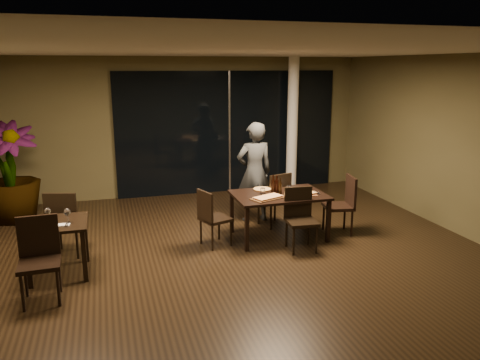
% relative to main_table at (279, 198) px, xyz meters
% --- Properties ---
extents(ground, '(8.00, 8.00, 0.00)m').
position_rel_main_table_xyz_m(ground, '(-1.00, -0.80, -0.68)').
color(ground, black).
rests_on(ground, ground).
extents(wall_back, '(8.00, 0.10, 3.00)m').
position_rel_main_table_xyz_m(wall_back, '(-1.00, 3.25, 0.82)').
color(wall_back, '#4B4528').
rests_on(wall_back, ground).
extents(wall_front, '(8.00, 0.10, 3.00)m').
position_rel_main_table_xyz_m(wall_front, '(-1.00, -4.85, 0.82)').
color(wall_front, '#4B4528').
rests_on(wall_front, ground).
extents(wall_right, '(0.10, 8.00, 3.00)m').
position_rel_main_table_xyz_m(wall_right, '(3.05, -0.80, 0.82)').
color(wall_right, '#4B4528').
rests_on(wall_right, ground).
extents(ceiling, '(8.00, 8.00, 0.04)m').
position_rel_main_table_xyz_m(ceiling, '(-1.00, -0.80, 2.34)').
color(ceiling, silver).
rests_on(ceiling, wall_back).
extents(window_panel, '(5.00, 0.06, 2.70)m').
position_rel_main_table_xyz_m(window_panel, '(0.00, 3.16, 0.67)').
color(window_panel, black).
rests_on(window_panel, ground).
extents(column, '(0.24, 0.24, 3.00)m').
position_rel_main_table_xyz_m(column, '(1.40, 2.85, 0.82)').
color(column, white).
rests_on(column, ground).
extents(main_table, '(1.50, 1.00, 0.75)m').
position_rel_main_table_xyz_m(main_table, '(0.00, 0.00, 0.00)').
color(main_table, black).
rests_on(main_table, ground).
extents(side_table, '(0.80, 0.80, 0.75)m').
position_rel_main_table_xyz_m(side_table, '(-3.40, -0.50, -0.05)').
color(side_table, black).
rests_on(side_table, ground).
extents(chair_main_far, '(0.57, 0.57, 0.98)m').
position_rel_main_table_xyz_m(chair_main_far, '(0.15, 0.52, -0.13)').
color(chair_main_far, black).
rests_on(chair_main_far, ground).
extents(chair_main_near, '(0.48, 0.48, 0.97)m').
position_rel_main_table_xyz_m(chair_main_near, '(0.14, -0.55, -0.14)').
color(chair_main_near, black).
rests_on(chair_main_near, ground).
extents(chair_main_left, '(0.54, 0.54, 0.92)m').
position_rel_main_table_xyz_m(chair_main_left, '(-1.17, -0.08, -0.16)').
color(chair_main_left, black).
rests_on(chair_main_left, ground).
extents(chair_main_right, '(0.54, 0.54, 1.00)m').
position_rel_main_table_xyz_m(chair_main_right, '(1.13, -0.11, -0.12)').
color(chair_main_right, black).
rests_on(chair_main_right, ground).
extents(chair_side_far, '(0.58, 0.58, 1.02)m').
position_rel_main_table_xyz_m(chair_side_far, '(-3.35, 0.13, -0.11)').
color(chair_side_far, black).
rests_on(chair_side_far, ground).
extents(chair_side_near, '(0.50, 0.50, 1.03)m').
position_rel_main_table_xyz_m(chair_side_near, '(-3.55, -1.17, -0.10)').
color(chair_side_near, black).
rests_on(chair_side_near, ground).
extents(diner, '(0.64, 0.44, 1.83)m').
position_rel_main_table_xyz_m(diner, '(-0.12, 0.95, 0.24)').
color(diner, '#2D3032').
rests_on(diner, ground).
extents(potted_plant, '(1.25, 1.25, 1.83)m').
position_rel_main_table_xyz_m(potted_plant, '(-4.40, 2.22, 0.24)').
color(potted_plant, '#204A18').
rests_on(potted_plant, ground).
extents(pizza_board_left, '(0.61, 0.45, 0.01)m').
position_rel_main_table_xyz_m(pizza_board_left, '(-0.27, -0.22, 0.08)').
color(pizza_board_left, '#3F2714').
rests_on(pizza_board_left, main_table).
extents(pizza_board_right, '(0.53, 0.32, 0.01)m').
position_rel_main_table_xyz_m(pizza_board_right, '(0.32, -0.18, 0.08)').
color(pizza_board_right, '#492817').
rests_on(pizza_board_right, main_table).
extents(oblong_pizza_left, '(0.49, 0.36, 0.02)m').
position_rel_main_table_xyz_m(oblong_pizza_left, '(-0.27, -0.22, 0.10)').
color(oblong_pizza_left, '#691409').
rests_on(oblong_pizza_left, pizza_board_left).
extents(oblong_pizza_right, '(0.51, 0.33, 0.02)m').
position_rel_main_table_xyz_m(oblong_pizza_right, '(0.32, -0.18, 0.10)').
color(oblong_pizza_right, maroon).
rests_on(oblong_pizza_right, pizza_board_right).
extents(round_pizza, '(0.29, 0.29, 0.01)m').
position_rel_main_table_xyz_m(round_pizza, '(-0.18, 0.33, 0.08)').
color(round_pizza, '#B73514').
rests_on(round_pizza, main_table).
extents(bottle_a, '(0.07, 0.07, 0.30)m').
position_rel_main_table_xyz_m(bottle_a, '(-0.07, 0.09, 0.23)').
color(bottle_a, black).
rests_on(bottle_a, main_table).
extents(bottle_b, '(0.06, 0.06, 0.27)m').
position_rel_main_table_xyz_m(bottle_b, '(0.01, -0.02, 0.21)').
color(bottle_b, black).
rests_on(bottle_b, main_table).
extents(bottle_c, '(0.06, 0.06, 0.29)m').
position_rel_main_table_xyz_m(bottle_c, '(-0.02, 0.08, 0.22)').
color(bottle_c, black).
rests_on(bottle_c, main_table).
extents(tumbler_left, '(0.08, 0.08, 0.10)m').
position_rel_main_table_xyz_m(tumbler_left, '(-0.25, 0.09, 0.12)').
color(tumbler_left, white).
rests_on(tumbler_left, main_table).
extents(tumbler_right, '(0.07, 0.07, 0.09)m').
position_rel_main_table_xyz_m(tumbler_right, '(0.23, 0.14, 0.12)').
color(tumbler_right, white).
rests_on(tumbler_right, main_table).
extents(napkin_near, '(0.20, 0.16, 0.01)m').
position_rel_main_table_xyz_m(napkin_near, '(0.54, -0.13, 0.08)').
color(napkin_near, white).
rests_on(napkin_near, main_table).
extents(napkin_far, '(0.21, 0.17, 0.01)m').
position_rel_main_table_xyz_m(napkin_far, '(0.50, 0.18, 0.08)').
color(napkin_far, silver).
rests_on(napkin_far, main_table).
extents(wine_glass_a, '(0.08, 0.08, 0.19)m').
position_rel_main_table_xyz_m(wine_glass_a, '(-3.50, -0.45, 0.17)').
color(wine_glass_a, white).
rests_on(wine_glass_a, side_table).
extents(wine_glass_b, '(0.08, 0.08, 0.19)m').
position_rel_main_table_xyz_m(wine_glass_b, '(-3.24, -0.58, 0.17)').
color(wine_glass_b, white).
rests_on(wine_glass_b, side_table).
extents(side_napkin, '(0.19, 0.13, 0.01)m').
position_rel_main_table_xyz_m(side_napkin, '(-3.31, -0.66, 0.08)').
color(side_napkin, white).
rests_on(side_napkin, side_table).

